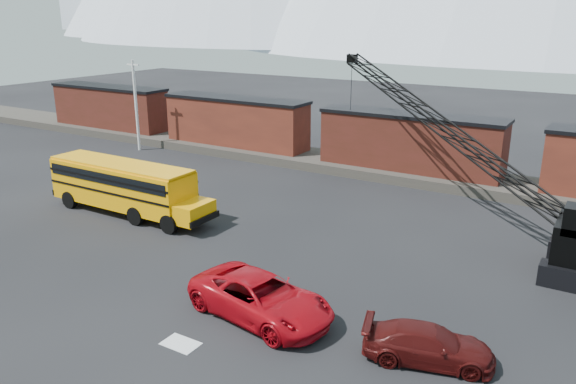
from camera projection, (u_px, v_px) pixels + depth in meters
name	position (u px, v px, depth m)	size (l,w,h in m)	color
ground	(234.00, 297.00, 24.47)	(160.00, 160.00, 0.00)	black
gravel_berm	(408.00, 173.00, 42.28)	(120.00, 5.00, 0.70)	#443D37
boxcar_west_far	(110.00, 107.00, 57.41)	(13.70, 3.10, 4.17)	#4B1B15
boxcar_west_near	(236.00, 121.00, 49.48)	(13.70, 3.10, 4.17)	#481D14
boxcar_mid	(410.00, 142.00, 41.56)	(13.70, 3.10, 4.17)	#4B1B15
utility_pole	(136.00, 104.00, 49.77)	(1.40, 0.24, 8.00)	silver
snow_patch	(181.00, 344.00, 20.97)	(1.40, 0.90, 0.02)	silver
school_bus	(126.00, 186.00, 34.17)	(11.65, 2.65, 3.19)	#F19D05
red_pickup	(261.00, 297.00, 22.59)	(2.91, 6.31, 1.75)	#B00812
maroon_suv	(428.00, 345.00, 19.74)	(1.86, 4.59, 1.33)	#3E0B0B
crawler_crane	(439.00, 124.00, 33.58)	(21.64, 13.63, 9.17)	black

